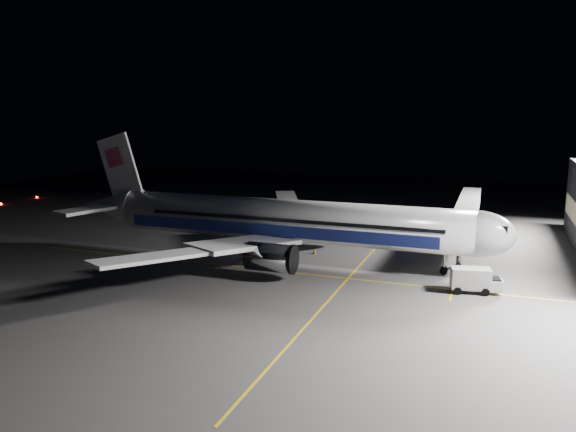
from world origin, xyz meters
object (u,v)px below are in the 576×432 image
Objects in this scene: safety_cone_c at (314,251)px; jet_bridge at (466,213)px; safety_cone_a at (290,244)px; airliner at (279,221)px; baggage_tug at (268,236)px; safety_cone_b at (318,235)px; service_truck at (475,280)px.

jet_bridge is at bearing 35.94° from safety_cone_c.
jet_bridge is at bearing 24.18° from safety_cone_a.
airliner reaches higher than baggage_tug.
safety_cone_b is at bearing 104.24° from safety_cone_c.
safety_cone_c is at bearing 142.71° from service_truck.
safety_cone_c is at bearing -75.76° from safety_cone_b.
airliner is 10.77× the size of service_truck.
safety_cone_b is at bearing 62.65° from baggage_tug.
safety_cone_b reaches higher than safety_cone_a.
safety_cone_a is 7.20m from safety_cone_b.
safety_cone_c reaches higher than safety_cone_b.
safety_cone_a is at bearing 99.08° from airliner.
safety_cone_a is at bearing -155.82° from jet_bridge.
safety_cone_c reaches higher than safety_cone_a.
airliner is at bearing -94.68° from safety_cone_b.
safety_cone_a is (-24.22, -10.88, -4.30)m from jet_bridge.
jet_bridge is at bearing 42.43° from baggage_tug.
jet_bridge is at bearing 38.04° from airliner.
safety_cone_b is 10.32m from safety_cone_c.
safety_cone_a is at bearing 1.47° from baggage_tug.
service_truck is 8.29× the size of safety_cone_c.
service_truck is 29.77m from safety_cone_a.
safety_cone_b is at bearing 128.09° from service_truck.
service_truck is 2.18× the size of baggage_tug.
baggage_tug is (-5.30, 8.96, -4.46)m from airliner.
safety_cone_b is (-24.27, 20.21, -1.13)m from service_truck.
airliner is 1.79× the size of jet_bridge.
jet_bridge reaches higher than safety_cone_a.
service_truck is at bearing -1.62° from baggage_tug.
baggage_tug is 10.27m from safety_cone_c.
service_truck is 34.27m from baggage_tug.
baggage_tug is 4.54m from safety_cone_a.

